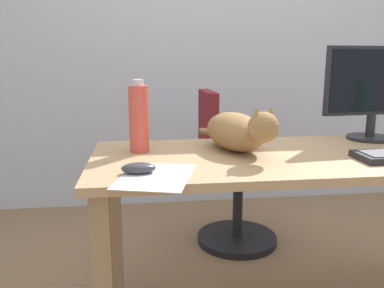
% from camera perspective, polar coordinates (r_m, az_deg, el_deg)
% --- Properties ---
extents(back_wall, '(6.00, 0.04, 2.60)m').
position_cam_1_polar(back_wall, '(3.02, 4.03, 15.94)').
color(back_wall, silver).
rests_on(back_wall, ground_plane).
extents(desk, '(1.56, 0.66, 0.74)m').
position_cam_1_polar(desk, '(1.61, 14.43, -5.04)').
color(desk, tan).
rests_on(desk, ground_plane).
extents(office_chair, '(0.48, 0.48, 0.92)m').
position_cam_1_polar(office_chair, '(2.36, 5.52, -5.14)').
color(office_chair, black).
rests_on(office_chair, ground_plane).
extents(monitor, '(0.48, 0.20, 0.41)m').
position_cam_1_polar(monitor, '(1.94, 24.87, 7.17)').
color(monitor, '#232328').
rests_on(monitor, desk).
extents(cat, '(0.26, 0.60, 0.20)m').
position_cam_1_polar(cat, '(1.57, 6.58, 1.91)').
color(cat, olive).
rests_on(cat, desk).
extents(computer_mouse, '(0.11, 0.06, 0.04)m').
position_cam_1_polar(computer_mouse, '(1.26, -7.74, -3.49)').
color(computer_mouse, '#333338').
rests_on(computer_mouse, desk).
extents(paper_sheet, '(0.28, 0.34, 0.00)m').
position_cam_1_polar(paper_sheet, '(1.23, -5.27, -4.65)').
color(paper_sheet, white).
rests_on(paper_sheet, desk).
extents(spray_bottle, '(0.08, 0.08, 0.28)m').
position_cam_1_polar(spray_bottle, '(1.55, -7.71, 3.72)').
color(spray_bottle, '#D84C3D').
rests_on(spray_bottle, desk).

